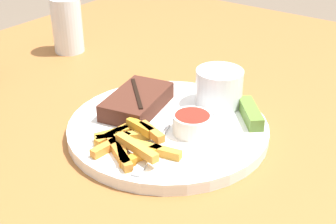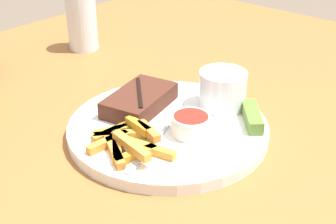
{
  "view_description": "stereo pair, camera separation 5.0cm",
  "coord_description": "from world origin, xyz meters",
  "views": [
    {
      "loc": [
        -0.5,
        -0.36,
        1.1
      ],
      "look_at": [
        0.0,
        0.0,
        0.76
      ],
      "focal_mm": 50.0,
      "sensor_mm": 36.0,
      "label": 1
    },
    {
      "loc": [
        -0.47,
        -0.4,
        1.1
      ],
      "look_at": [
        0.0,
        0.0,
        0.76
      ],
      "focal_mm": 50.0,
      "sensor_mm": 36.0,
      "label": 2
    }
  ],
  "objects": [
    {
      "name": "drinking_glass",
      "position": [
        0.16,
        0.38,
        0.79
      ],
      "size": [
        0.06,
        0.06,
        0.12
      ],
      "color": "silver",
      "rests_on": "dining_table"
    },
    {
      "name": "dipping_sauce_cup",
      "position": [
        -0.0,
        -0.04,
        0.76
      ],
      "size": [
        0.06,
        0.06,
        0.03
      ],
      "color": "silver",
      "rests_on": "dinner_plate"
    },
    {
      "name": "fries_pile",
      "position": [
        -0.09,
        0.0,
        0.75
      ],
      "size": [
        0.11,
        0.13,
        0.02
      ],
      "color": "orange",
      "rests_on": "dinner_plate"
    },
    {
      "name": "pickle_spear",
      "position": [
        0.09,
        -0.09,
        0.75
      ],
      "size": [
        0.08,
        0.07,
        0.02
      ],
      "color": "#567A2D",
      "rests_on": "dinner_plate"
    },
    {
      "name": "dinner_plate",
      "position": [
        0.0,
        0.0,
        0.74
      ],
      "size": [
        0.31,
        0.31,
        0.02
      ],
      "color": "white",
      "rests_on": "dining_table"
    },
    {
      "name": "steak_portion",
      "position": [
        0.01,
        0.07,
        0.76
      ],
      "size": [
        0.14,
        0.1,
        0.03
      ],
      "color": "#472319",
      "rests_on": "dinner_plate"
    },
    {
      "name": "dining_table",
      "position": [
        0.0,
        0.0,
        0.66
      ],
      "size": [
        1.41,
        1.24,
        0.73
      ],
      "color": "#935B2D",
      "rests_on": "ground_plane"
    },
    {
      "name": "coleslaw_cup",
      "position": [
        0.1,
        -0.03,
        0.78
      ],
      "size": [
        0.08,
        0.08,
        0.06
      ],
      "color": "white",
      "rests_on": "dinner_plate"
    },
    {
      "name": "fork_utensil",
      "position": [
        -0.08,
        -0.03,
        0.75
      ],
      "size": [
        0.13,
        0.05,
        0.0
      ],
      "rotation": [
        0.0,
        0.0,
        6.61
      ],
      "color": "#B7B7BC",
      "rests_on": "dinner_plate"
    }
  ]
}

